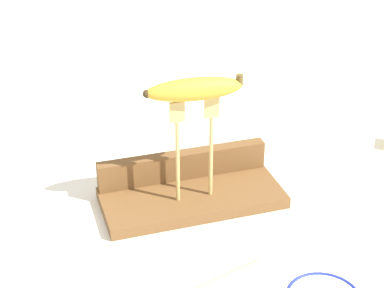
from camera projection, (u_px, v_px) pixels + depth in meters
name	position (u px, v px, depth m)	size (l,w,h in m)	color
ground_plane	(192.00, 203.00, 1.16)	(3.00, 3.00, 0.00)	white
wooden_board	(192.00, 198.00, 1.15)	(0.32, 0.14, 0.02)	brown
board_backstop	(183.00, 165.00, 1.18)	(0.32, 0.03, 0.05)	brown
fork_stand_center	(194.00, 141.00, 1.08)	(0.09, 0.01, 0.19)	tan
banana_raised_center	(194.00, 89.00, 1.04)	(0.17, 0.05, 0.04)	gold
fork_fallen_near	(197.00, 287.00, 0.95)	(0.18, 0.07, 0.01)	tan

